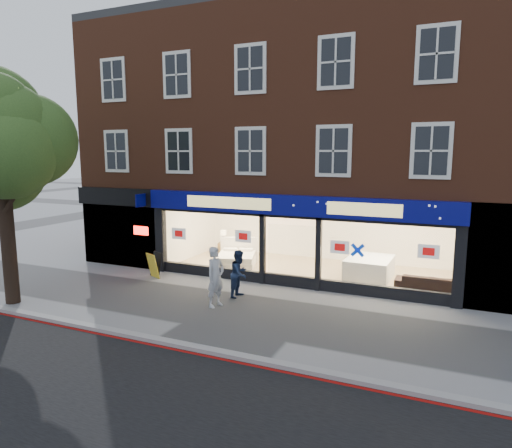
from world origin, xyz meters
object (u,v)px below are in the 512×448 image
Objects in this scene: sofa at (428,284)px; mattress_stack at (369,268)px; display_bed at (237,259)px; pedestrian_blue at (239,273)px; pedestrian_grey at (216,277)px; a_board at (155,265)px.

mattress_stack is at bearing -26.39° from sofa.
mattress_stack is 2.36m from sofa.
display_bed is 1.45× the size of pedestrian_blue.
pedestrian_grey reaches higher than mattress_stack.
display_bed is 7.51m from sofa.
pedestrian_grey is at bearing 169.91° from pedestrian_blue.
sofa is 6.31m from pedestrian_blue.
mattress_stack is 5.13m from pedestrian_blue.
pedestrian_blue reaches higher than sofa.
mattress_stack is 0.96× the size of sofa.
pedestrian_blue is at bearing 13.26° from a_board.
display_bed is 2.36× the size of a_board.
pedestrian_grey is 1.19m from pedestrian_blue.
sofa is 1.12× the size of pedestrian_grey.
sofa is 7.10m from pedestrian_grey.
a_board is at bearing -150.81° from display_bed.
mattress_stack is 1.07× the size of pedestrian_grey.
pedestrian_grey is 1.19× the size of pedestrian_blue.
mattress_stack is 2.09× the size of a_board.
pedestrian_blue reaches higher than mattress_stack.
a_board is 0.51× the size of pedestrian_grey.
display_bed reaches higher than mattress_stack.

